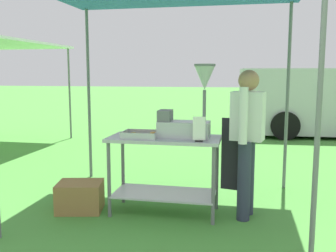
{
  "coord_description": "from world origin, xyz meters",
  "views": [
    {
      "loc": [
        0.58,
        -3.17,
        1.57
      ],
      "look_at": [
        -0.28,
        1.09,
        0.97
      ],
      "focal_mm": 40.62,
      "sensor_mm": 36.0,
      "label": 1
    }
  ],
  "objects_px": {
    "menu_sign": "(199,131)",
    "supply_crate": "(80,197)",
    "donut_cart": "(164,159)",
    "donut_tray": "(141,135)",
    "donut_fryer": "(188,114)",
    "vendor": "(247,136)"
  },
  "relations": [
    {
      "from": "donut_cart",
      "to": "vendor",
      "type": "bearing_deg",
      "value": 3.9
    },
    {
      "from": "donut_cart",
      "to": "supply_crate",
      "type": "xyz_separation_m",
      "value": [
        -0.97,
        -0.13,
        -0.46
      ]
    },
    {
      "from": "donut_cart",
      "to": "donut_fryer",
      "type": "relative_size",
      "value": 1.55
    },
    {
      "from": "donut_cart",
      "to": "menu_sign",
      "type": "distance_m",
      "value": 0.59
    },
    {
      "from": "menu_sign",
      "to": "vendor",
      "type": "distance_m",
      "value": 0.56
    },
    {
      "from": "donut_fryer",
      "to": "vendor",
      "type": "relative_size",
      "value": 0.5
    },
    {
      "from": "donut_tray",
      "to": "vendor",
      "type": "distance_m",
      "value": 1.15
    },
    {
      "from": "donut_fryer",
      "to": "supply_crate",
      "type": "height_order",
      "value": "donut_fryer"
    },
    {
      "from": "donut_cart",
      "to": "vendor",
      "type": "relative_size",
      "value": 0.77
    },
    {
      "from": "menu_sign",
      "to": "vendor",
      "type": "bearing_deg",
      "value": 29.59
    },
    {
      "from": "donut_tray",
      "to": "donut_fryer",
      "type": "bearing_deg",
      "value": 9.77
    },
    {
      "from": "menu_sign",
      "to": "vendor",
      "type": "relative_size",
      "value": 0.16
    },
    {
      "from": "donut_cart",
      "to": "donut_fryer",
      "type": "xyz_separation_m",
      "value": [
        0.26,
        0.0,
        0.52
      ]
    },
    {
      "from": "menu_sign",
      "to": "supply_crate",
      "type": "height_order",
      "value": "menu_sign"
    },
    {
      "from": "donut_tray",
      "to": "donut_fryer",
      "type": "distance_m",
      "value": 0.57
    },
    {
      "from": "donut_tray",
      "to": "menu_sign",
      "type": "xyz_separation_m",
      "value": [
        0.66,
        -0.13,
        0.09
      ]
    },
    {
      "from": "donut_cart",
      "to": "menu_sign",
      "type": "relative_size",
      "value": 4.76
    },
    {
      "from": "donut_cart",
      "to": "donut_tray",
      "type": "height_order",
      "value": "donut_tray"
    },
    {
      "from": "vendor",
      "to": "donut_cart",
      "type": "bearing_deg",
      "value": -176.1
    },
    {
      "from": "menu_sign",
      "to": "supply_crate",
      "type": "distance_m",
      "value": 1.61
    },
    {
      "from": "donut_cart",
      "to": "menu_sign",
      "type": "bearing_deg",
      "value": -27.4
    },
    {
      "from": "donut_cart",
      "to": "vendor",
      "type": "height_order",
      "value": "vendor"
    }
  ]
}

